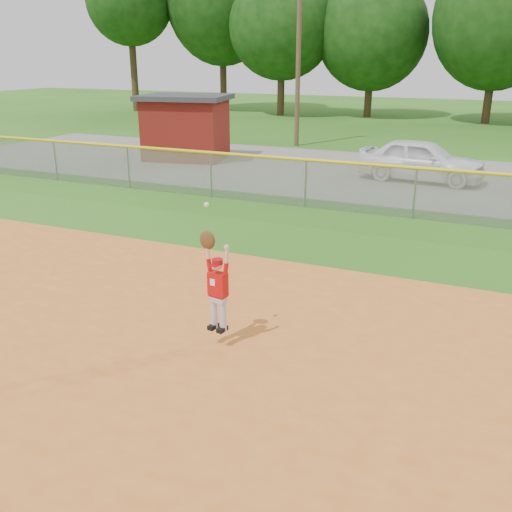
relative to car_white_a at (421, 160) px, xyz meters
The scene contains 8 objects.
ground 15.44m from the car_white_a, 87.67° to the right, with size 120.00×120.00×0.00m, color #2A5F15.
parking_strip 1.18m from the car_white_a, 43.19° to the left, with size 44.00×10.00×0.03m, color slate.
car_white_a is the anchor object (origin of this frame).
utility_shed 10.55m from the car_white_a, behind, with size 4.30×3.63×2.87m.
outfield_fence 5.45m from the car_white_a, 83.38° to the right, with size 40.06×0.10×1.55m.
power_lines 7.81m from the car_white_a, 76.12° to the left, with size 19.40×0.24×9.00m.
tree_line 23.53m from the car_white_a, 85.96° to the left, with size 62.37×13.00×14.43m.
ballplayer 14.65m from the car_white_a, 93.99° to the right, with size 0.55×0.26×2.11m.
Camera 1 is at (2.32, -6.62, 4.56)m, focal length 40.00 mm.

